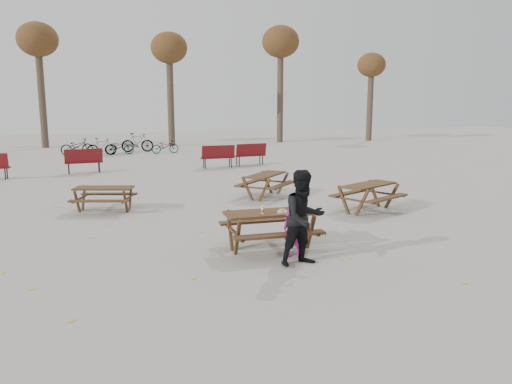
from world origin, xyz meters
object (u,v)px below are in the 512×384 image
object	(u,v)px
food_tray	(283,212)
picnic_table_far	(266,185)
adult	(304,218)
picnic_table_east	(368,197)
child	(294,228)
soda_bottle	(263,210)
main_picnic_table	(270,221)
picnic_table_north	(104,199)

from	to	relation	value
food_tray	picnic_table_far	world-z (taller)	food_tray
adult	picnic_table_east	world-z (taller)	adult
child	adult	distance (m)	0.56
child	picnic_table_east	bearing A→B (deg)	68.34
soda_bottle	main_picnic_table	bearing A→B (deg)	34.89
main_picnic_table	food_tray	distance (m)	0.33
soda_bottle	picnic_table_east	distance (m)	4.80
soda_bottle	picnic_table_far	world-z (taller)	soda_bottle
adult	picnic_table_north	bearing A→B (deg)	109.88
soda_bottle	picnic_table_east	xyz separation A→B (m)	(3.87, 2.81, -0.48)
main_picnic_table	adult	bearing A→B (deg)	-75.19
main_picnic_table	soda_bottle	xyz separation A→B (m)	(-0.20, -0.14, 0.26)
food_tray	picnic_table_north	distance (m)	5.90
food_tray	soda_bottle	xyz separation A→B (m)	(-0.40, 0.02, 0.05)
main_picnic_table	picnic_table_east	world-z (taller)	main_picnic_table
food_tray	picnic_table_east	distance (m)	4.49
food_tray	adult	size ratio (longest dim) A/B	0.10
main_picnic_table	picnic_table_east	size ratio (longest dim) A/B	1.04
soda_bottle	picnic_table_north	distance (m)	5.66
picnic_table_north	child	bearing A→B (deg)	-40.17
food_tray	picnic_table_north	bearing A→B (deg)	125.60
main_picnic_table	adult	size ratio (longest dim) A/B	1.03
main_picnic_table	food_tray	size ratio (longest dim) A/B	10.00
soda_bottle	child	xyz separation A→B (m)	(0.48, -0.47, -0.28)
child	picnic_table_east	world-z (taller)	child
main_picnic_table	soda_bottle	world-z (taller)	soda_bottle
soda_bottle	picnic_table_far	bearing A→B (deg)	71.96
soda_bottle	picnic_table_north	size ratio (longest dim) A/B	0.11
main_picnic_table	picnic_table_north	xyz separation A→B (m)	(-3.22, 4.62, -0.25)
food_tray	picnic_table_far	bearing A→B (deg)	75.88
soda_bottle	picnic_table_east	bearing A→B (deg)	35.99
main_picnic_table	picnic_table_north	world-z (taller)	main_picnic_table
soda_bottle	picnic_table_east	world-z (taller)	soda_bottle
food_tray	child	xyz separation A→B (m)	(0.08, -0.45, -0.22)
picnic_table_east	picnic_table_far	distance (m)	3.41
main_picnic_table	food_tray	world-z (taller)	food_tray
food_tray	main_picnic_table	bearing A→B (deg)	141.88
picnic_table_north	adult	bearing A→B (deg)	-42.40
main_picnic_table	soda_bottle	size ratio (longest dim) A/B	10.59
main_picnic_table	picnic_table_north	size ratio (longest dim) A/B	1.17
picnic_table_east	picnic_table_north	size ratio (longest dim) A/B	1.12
food_tray	adult	distance (m)	0.93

